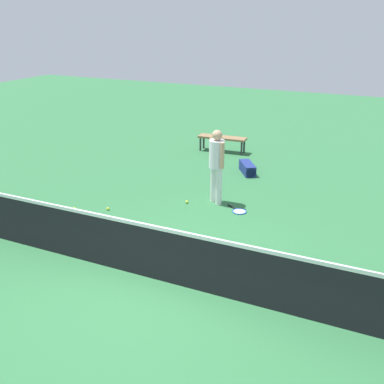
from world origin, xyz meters
The scene contains 11 objects.
ground_plane centered at (0.00, 0.00, 0.00)m, with size 40.00×40.00×0.00m, color #2D6B3D.
court_net centered at (0.00, 0.00, 0.50)m, with size 10.09×0.09×1.07m.
player_near_side centered at (0.38, -3.39, 1.01)m, with size 0.48×0.47×1.70m.
tennis_racket_near_player centered at (-0.27, -3.14, 0.01)m, with size 0.58×0.46×0.03m.
tennis_ball_near_player centered at (0.04, -0.53, 0.03)m, with size 0.07×0.07×0.07m, color #C6E033.
tennis_ball_by_net centered at (1.87, -0.97, 0.03)m, with size 0.07×0.07×0.07m, color #C6E033.
tennis_ball_baseline centered at (0.96, -3.08, 0.03)m, with size 0.07×0.07×0.07m, color #C6E033.
tennis_ball_stray_left centered at (2.37, -1.99, 0.03)m, with size 0.07×0.07×0.07m, color #C6E033.
tennis_ball_stray_right centered at (3.05, -1.68, 0.03)m, with size 0.07×0.07×0.07m, color #C6E033.
courtside_bench centered at (1.75, -7.30, 0.42)m, with size 1.52×0.49×0.48m.
equipment_bag centered at (0.36, -5.64, 0.14)m, with size 0.67×0.82×0.28m.
Camera 1 is at (-3.16, 5.50, 4.04)m, focal length 42.31 mm.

